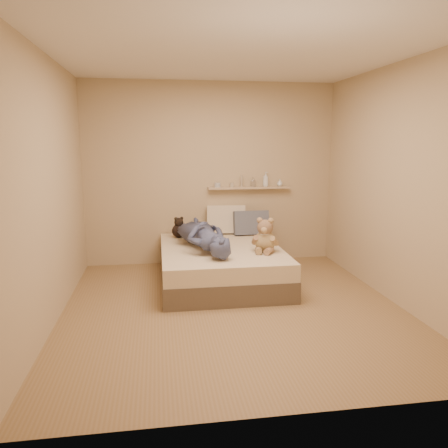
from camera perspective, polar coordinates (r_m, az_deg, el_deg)
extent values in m
plane|color=olive|center=(4.79, 1.20, -10.91)|extent=(3.80, 3.80, 0.00)
plane|color=silver|center=(4.53, 1.33, 21.36)|extent=(3.80, 3.80, 0.00)
plane|color=tan|center=(6.35, -1.71, 6.53)|extent=(3.60, 0.00, 3.60)
plane|color=tan|center=(2.64, 8.38, 0.46)|extent=(3.60, 0.00, 3.60)
plane|color=tan|center=(4.53, -21.86, 4.06)|extent=(0.00, 3.80, 3.80)
plane|color=tan|center=(5.10, 21.68, 4.75)|extent=(0.00, 3.80, 3.80)
cube|color=brown|center=(5.61, -0.43, -6.26)|extent=(1.50, 1.90, 0.25)
cube|color=beige|center=(5.55, -0.44, -4.03)|extent=(1.48, 1.88, 0.20)
cube|color=#B4B7BC|center=(4.98, -0.80, -2.81)|extent=(0.18, 0.13, 0.06)
cube|color=black|center=(4.97, -0.82, -2.65)|extent=(0.10, 0.07, 0.03)
sphere|color=tan|center=(5.30, 5.39, -2.25)|extent=(0.26, 0.26, 0.26)
sphere|color=#8C6A4D|center=(5.24, 5.39, -0.46)|extent=(0.19, 0.19, 0.19)
sphere|color=#9A7A54|center=(5.23, 4.68, 0.47)|extent=(0.07, 0.07, 0.07)
sphere|color=#8B6B4C|center=(5.22, 6.14, 0.41)|extent=(0.07, 0.07, 0.07)
sphere|color=#A5845B|center=(5.16, 5.26, -0.82)|extent=(0.08, 0.08, 0.08)
cylinder|color=#896549|center=(5.28, 4.08, -2.09)|extent=(0.08, 0.17, 0.14)
cylinder|color=#A18055|center=(5.25, 6.62, -2.22)|extent=(0.16, 0.17, 0.14)
cylinder|color=#92744E|center=(5.22, 4.54, -3.45)|extent=(0.11, 0.18, 0.08)
cylinder|color=#956F4F|center=(5.20, 5.88, -3.52)|extent=(0.16, 0.19, 0.08)
cylinder|color=beige|center=(5.26, 5.38, -1.30)|extent=(0.17, 0.17, 0.02)
sphere|color=black|center=(6.08, -5.93, -0.89)|extent=(0.19, 0.19, 0.19)
sphere|color=black|center=(6.05, -5.92, 0.22)|extent=(0.13, 0.13, 0.13)
sphere|color=black|center=(6.03, -6.31, 0.68)|extent=(0.05, 0.05, 0.05)
sphere|color=black|center=(6.05, -5.55, 0.74)|extent=(0.05, 0.05, 0.05)
cube|color=beige|center=(6.32, 0.26, 0.57)|extent=(0.57, 0.30, 0.43)
cube|color=slate|center=(6.25, 3.55, 0.16)|extent=(0.51, 0.23, 0.36)
imported|color=#44496C|center=(5.45, -2.87, -1.35)|extent=(0.84, 1.54, 0.35)
cube|color=tan|center=(6.39, 3.28, 4.75)|extent=(1.20, 0.12, 0.03)
cylinder|color=#B5B9BE|center=(6.31, -0.86, 5.12)|extent=(0.09, 0.09, 0.07)
cylinder|color=beige|center=(6.34, 1.06, 5.14)|extent=(0.06, 0.06, 0.06)
cylinder|color=white|center=(6.36, 2.32, 5.61)|extent=(0.04, 0.04, 0.16)
imported|color=#BDBDC1|center=(6.40, 3.85, 5.49)|extent=(0.08, 0.08, 0.13)
imported|color=white|center=(6.44, 5.47, 5.84)|extent=(0.10, 0.10, 0.21)
imported|color=silver|center=(6.50, 7.30, 5.38)|extent=(0.12, 0.12, 0.11)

